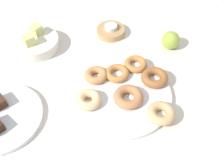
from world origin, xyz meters
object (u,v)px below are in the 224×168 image
(candle_holder, at_px, (111,31))
(donut_4, at_px, (136,64))
(donut_3, at_px, (155,77))
(donut_0, at_px, (117,73))
(donut_5, at_px, (128,97))
(donut_6, at_px, (161,113))
(fruit_bowl, at_px, (36,43))
(tealight, at_px, (111,27))
(donut_1, at_px, (89,100))
(melon_chunk_left, at_px, (29,40))
(apple, at_px, (171,40))
(cake_plate, at_px, (0,117))
(melon_chunk_right, at_px, (36,30))
(donut_plate, at_px, (120,95))
(donut_2, at_px, (96,75))

(candle_holder, bearing_deg, donut_4, -129.82)
(donut_3, bearing_deg, donut_0, 106.90)
(donut_3, distance_m, donut_5, 0.12)
(donut_6, height_order, fruit_bowl, donut_6)
(tealight, bearing_deg, donut_6, -133.11)
(donut_3, distance_m, tealight, 0.30)
(donut_6, distance_m, fruit_bowl, 0.54)
(donut_0, height_order, tealight, tealight)
(donut_1, height_order, donut_6, same)
(donut_1, relative_size, melon_chunk_left, 2.24)
(donut_5, distance_m, apple, 0.32)
(donut_4, xyz_separation_m, donut_5, (-0.15, -0.04, 0.00))
(cake_plate, height_order, fruit_bowl, fruit_bowl)
(donut_5, height_order, melon_chunk_right, melon_chunk_right)
(donut_0, distance_m, donut_1, 0.15)
(donut_3, xyz_separation_m, donut_5, (-0.11, 0.04, 0.00))
(donut_plate, distance_m, melon_chunk_left, 0.39)
(donut_2, xyz_separation_m, donut_4, (0.11, -0.10, -0.00))
(donut_2, bearing_deg, melon_chunk_left, 86.43)
(donut_0, relative_size, donut_1, 1.00)
(donut_3, xyz_separation_m, melon_chunk_right, (0.00, 0.48, 0.03))
(donut_0, distance_m, cake_plate, 0.39)
(donut_1, distance_m, melon_chunk_left, 0.34)
(candle_holder, height_order, melon_chunk_right, melon_chunk_right)
(cake_plate, distance_m, apple, 0.65)
(donut_2, height_order, donut_4, donut_2)
(candle_holder, bearing_deg, donut_1, -163.89)
(donut_0, xyz_separation_m, donut_3, (0.04, -0.12, 0.00))
(donut_2, distance_m, tealight, 0.26)
(apple, bearing_deg, donut_5, 174.46)
(melon_chunk_left, bearing_deg, apple, -59.97)
(donut_plate, xyz_separation_m, fruit_bowl, (0.07, 0.39, 0.01))
(donut_6, bearing_deg, donut_1, 103.76)
(donut_5, bearing_deg, candle_holder, 35.85)
(donut_6, height_order, candle_holder, donut_6)
(donut_3, relative_size, cake_plate, 0.35)
(donut_6, relative_size, candle_holder, 0.75)
(donut_4, xyz_separation_m, melon_chunk_right, (-0.03, 0.39, 0.03))
(tealight, bearing_deg, fruit_bowl, 133.11)
(donut_6, bearing_deg, melon_chunk_left, 82.89)
(donut_2, bearing_deg, donut_0, -55.25)
(donut_4, distance_m, donut_6, 0.22)
(donut_1, distance_m, fruit_bowl, 0.35)
(donut_4, xyz_separation_m, apple, (0.17, -0.07, 0.01))
(donut_4, height_order, tealight, tealight)
(fruit_bowl, bearing_deg, donut_2, -99.49)
(donut_1, relative_size, candle_holder, 0.72)
(donut_1, relative_size, donut_2, 1.04)
(donut_1, bearing_deg, donut_5, -58.32)
(tealight, xyz_separation_m, melon_chunk_left, (-0.23, 0.21, 0.02))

